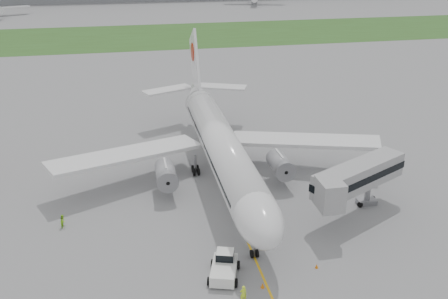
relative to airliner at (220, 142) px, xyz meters
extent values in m
plane|color=gray|center=(0.00, -4.87, -5.66)|extent=(600.00, 600.00, 0.00)
cube|color=#30511E|center=(0.00, 115.13, -5.65)|extent=(600.00, 50.00, 0.02)
cylinder|color=silver|center=(0.00, -0.87, -0.06)|extent=(5.00, 38.00, 5.00)
ellipsoid|color=silver|center=(0.00, -20.37, -0.06)|extent=(5.00, 11.00, 5.00)
cube|color=black|center=(0.00, -21.37, 0.84)|extent=(3.20, 1.54, 1.14)
cone|color=silver|center=(0.00, 21.13, 0.74)|extent=(5.00, 10.53, 6.16)
cube|color=silver|center=(-13.00, 1.13, -1.26)|extent=(22.13, 13.52, 1.70)
cube|color=silver|center=(13.00, 1.13, -1.26)|extent=(22.13, 13.52, 1.70)
cylinder|color=#929297|center=(-8.00, -3.37, -2.66)|extent=(2.70, 5.20, 2.70)
cylinder|color=#929297|center=(8.00, -3.37, -2.66)|extent=(2.70, 5.20, 2.70)
cube|color=silver|center=(0.00, 22.63, 5.84)|extent=(0.45, 10.90, 12.76)
cylinder|color=#A41C09|center=(0.00, 23.63, 7.84)|extent=(0.60, 3.20, 3.20)
cube|color=silver|center=(-5.00, 23.63, 1.14)|extent=(9.54, 6.34, 0.35)
cube|color=silver|center=(5.00, 23.63, 1.14)|extent=(9.54, 6.34, 0.35)
cylinder|color=gray|center=(0.00, -19.87, -4.11)|extent=(0.24, 0.24, 3.10)
cylinder|color=black|center=(-3.20, 2.13, -5.11)|extent=(1.40, 1.10, 1.10)
cylinder|color=black|center=(3.20, 2.13, -5.11)|extent=(1.40, 1.10, 1.10)
cube|color=white|center=(-3.94, -22.54, -4.86)|extent=(3.71, 5.02, 1.20)
cube|color=white|center=(-3.58, -21.40, -3.87)|extent=(2.19, 2.06, 1.00)
cube|color=black|center=(-3.58, -21.40, -3.82)|extent=(2.25, 2.12, 0.85)
cylinder|color=black|center=(-4.78, -20.72, -5.21)|extent=(0.60, 0.96, 0.90)
cylinder|color=black|center=(-2.21, -21.52, -5.21)|extent=(0.60, 0.96, 0.90)
cylinder|color=black|center=(-5.67, -23.57, -5.21)|extent=(0.60, 0.96, 0.90)
cylinder|color=black|center=(-3.10, -24.37, -5.21)|extent=(0.60, 0.96, 0.90)
cube|color=#969698|center=(14.94, -13.23, -0.32)|extent=(14.20, 9.28, 3.08)
cube|color=black|center=(14.94, -13.23, -0.32)|extent=(14.43, 9.46, 0.92)
cube|color=#969698|center=(9.46, -17.18, -0.32)|extent=(2.67, 3.49, 3.49)
cylinder|color=gray|center=(17.45, -11.38, -3.71)|extent=(0.72, 0.72, 3.90)
cube|color=gray|center=(17.45, -11.38, -5.30)|extent=(2.85, 2.40, 0.72)
cylinder|color=black|center=(16.26, -11.98, -5.30)|extent=(0.60, 0.78, 0.72)
cylinder|color=black|center=(18.63, -10.77, -5.30)|extent=(0.60, 0.78, 0.72)
cone|color=orange|center=(-0.50, -25.07, -5.38)|extent=(0.41, 0.41, 0.56)
cone|color=orange|center=(6.00, -23.10, -5.41)|extent=(0.36, 0.36, 0.49)
imported|color=#CEF428|center=(-2.89, -26.69, -4.74)|extent=(0.71, 0.50, 1.85)
imported|color=#87D223|center=(-21.06, -9.28, -4.82)|extent=(0.83, 0.96, 1.68)
camera|label=1|loc=(-12.35, -63.96, 26.77)|focal=40.00mm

